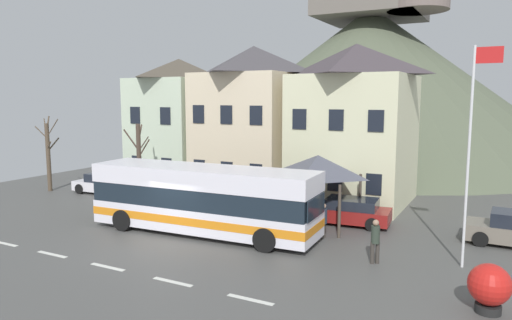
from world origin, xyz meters
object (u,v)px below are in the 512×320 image
at_px(pedestrian_00, 323,218).
at_px(bare_tree_01, 48,155).
at_px(townhouse_00, 180,123).
at_px(townhouse_02, 355,124).
at_px(flagpole, 471,143).
at_px(townhouse_01, 254,120).
at_px(bare_tree_00, 139,161).
at_px(parked_car_01, 349,211).
at_px(transit_bus, 203,200).
at_px(hilltop_castle, 370,79).
at_px(parked_car_00, 105,183).
at_px(public_bench, 292,202).
at_px(harbour_buoy, 489,286).
at_px(bus_shelter, 318,166).
at_px(pedestrian_01, 305,213).
at_px(pedestrian_02, 375,239).

distance_m(pedestrian_00, bare_tree_01, 19.98).
bearing_deg(townhouse_00, pedestrian_00, -29.51).
height_order(townhouse_02, flagpole, townhouse_02).
bearing_deg(townhouse_01, bare_tree_00, -125.82).
relative_size(parked_car_01, flagpole, 0.53).
bearing_deg(bare_tree_01, transit_bus, -13.25).
relative_size(hilltop_castle, transit_bus, 3.80).
distance_m(parked_car_00, public_bench, 12.80).
height_order(townhouse_00, parked_car_01, townhouse_00).
bearing_deg(townhouse_02, harbour_buoy, -58.32).
height_order(parked_car_01, public_bench, parked_car_01).
bearing_deg(townhouse_02, bare_tree_01, -161.61).
xyz_separation_m(hilltop_castle, bare_tree_01, (-13.80, -28.81, -5.73)).
bearing_deg(pedestrian_00, parked_car_01, 84.25).
bearing_deg(parked_car_00, public_bench, -178.14).
bearing_deg(harbour_buoy, transit_bus, 166.62).
bearing_deg(harbour_buoy, bus_shelter, 139.34).
bearing_deg(pedestrian_00, parked_car_00, 170.23).
height_order(transit_bus, pedestrian_00, transit_bus).
height_order(parked_car_00, pedestrian_01, pedestrian_01).
bearing_deg(bus_shelter, townhouse_00, 155.69).
bearing_deg(pedestrian_01, bare_tree_01, 176.79).
xyz_separation_m(hilltop_castle, transit_bus, (0.94, -32.29, -6.61)).
height_order(hilltop_castle, bare_tree_01, hilltop_castle).
bearing_deg(flagpole, townhouse_00, 155.91).
xyz_separation_m(bus_shelter, bare_tree_01, (-18.81, -0.40, -0.46)).
distance_m(harbour_buoy, bare_tree_01, 27.39).
distance_m(transit_bus, pedestrian_02, 7.98).
bearing_deg(townhouse_01, townhouse_00, -177.78).
bearing_deg(townhouse_02, pedestrian_02, -69.10).
bearing_deg(pedestrian_01, flagpole, -12.77).
relative_size(parked_car_00, bare_tree_01, 0.80).
bearing_deg(flagpole, transit_bus, -175.57).
relative_size(pedestrian_02, harbour_buoy, 1.16).
xyz_separation_m(parked_car_00, pedestrian_01, (14.95, -2.19, 0.24)).
relative_size(townhouse_00, townhouse_01, 0.94).
distance_m(hilltop_castle, parked_car_01, 29.28).
height_order(bus_shelter, pedestrian_01, bus_shelter).
distance_m(parked_car_01, pedestrian_01, 2.68).
bearing_deg(harbour_buoy, bare_tree_01, 166.69).
bearing_deg(townhouse_02, public_bench, -120.87).
xyz_separation_m(bare_tree_00, bare_tree_01, (-7.70, -0.17, -0.05)).
distance_m(townhouse_01, parked_car_01, 10.33).
relative_size(parked_car_01, public_bench, 2.55).
distance_m(hilltop_castle, bare_tree_01, 32.46).
height_order(townhouse_01, pedestrian_02, townhouse_01).
distance_m(bus_shelter, parked_car_01, 2.76).
relative_size(townhouse_01, townhouse_02, 1.02).
bearing_deg(bus_shelter, bare_tree_00, -178.81).
bearing_deg(public_bench, flagpole, -28.96).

